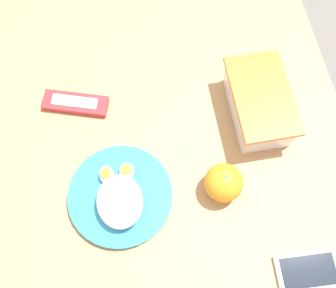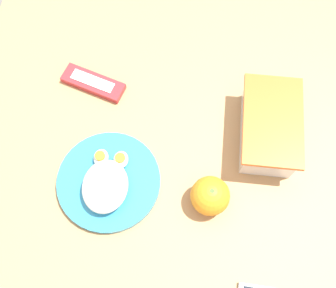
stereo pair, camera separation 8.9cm
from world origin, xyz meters
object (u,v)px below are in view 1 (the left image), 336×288
orange_fruit (224,183)px  cell_phone (308,271)px  candy_bar (75,103)px  food_container (258,105)px  rice_plate (120,197)px

orange_fruit → cell_phone: orange_fruit is taller
orange_fruit → candy_bar: (-0.26, -0.30, -0.03)m
food_container → cell_phone: bearing=2.4°
cell_phone → food_container: bearing=-177.6°
food_container → rice_plate: size_ratio=0.94×
rice_plate → food_container: bearing=114.5°
food_container → orange_fruit: bearing=-35.5°
orange_fruit → candy_bar: size_ratio=0.52×
rice_plate → candy_bar: rice_plate is taller
food_container → orange_fruit: (0.17, -0.12, 0.00)m
orange_fruit → candy_bar: bearing=-131.0°
orange_fruit → candy_bar: orange_fruit is taller
candy_bar → orange_fruit: bearing=49.0°
candy_bar → cell_phone: bearing=43.2°
orange_fruit → rice_plate: size_ratio=0.37×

